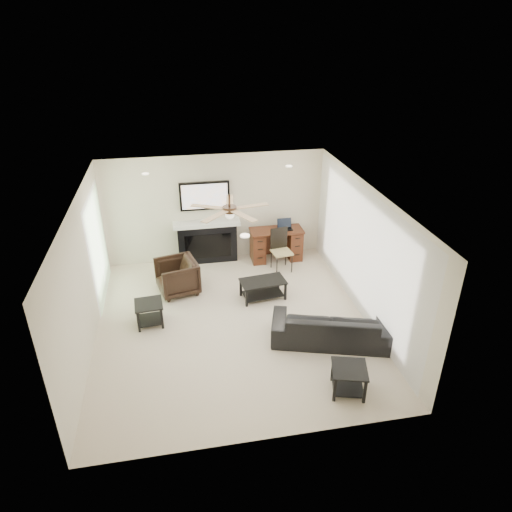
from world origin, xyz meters
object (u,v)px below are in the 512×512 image
(fireplace_unit, at_px, (207,224))
(sofa, at_px, (331,326))
(desk, at_px, (276,245))
(armchair, at_px, (177,277))
(coffee_table, at_px, (263,289))

(fireplace_unit, bearing_deg, sofa, -61.58)
(fireplace_unit, height_order, desk, fireplace_unit)
(sofa, distance_m, fireplace_unit, 3.94)
(fireplace_unit, bearing_deg, desk, -6.97)
(armchair, height_order, coffee_table, armchair)
(coffee_table, bearing_deg, fireplace_unit, 110.65)
(armchair, bearing_deg, desk, 100.90)
(coffee_table, height_order, desk, desk)
(sofa, bearing_deg, desk, -68.91)
(sofa, height_order, armchair, armchair)
(armchair, height_order, fireplace_unit, fireplace_unit)
(fireplace_unit, relative_size, desk, 1.57)
(coffee_table, height_order, fireplace_unit, fireplace_unit)
(fireplace_unit, xyz_separation_m, desk, (1.59, -0.19, -0.57))
(sofa, relative_size, desk, 1.69)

